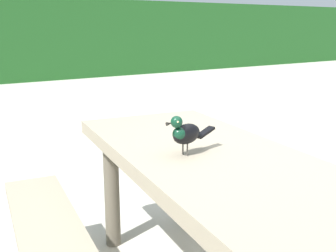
# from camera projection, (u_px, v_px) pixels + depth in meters

# --- Properties ---
(picnic_table_foreground) EXTENTS (1.89, 1.91, 0.74)m
(picnic_table_foreground) POSITION_uv_depth(u_px,v_px,m) (213.00, 193.00, 1.86)
(picnic_table_foreground) COLOR gray
(picnic_table_foreground) RESTS_ON ground
(bird_grackle) EXTENTS (0.29, 0.09, 0.18)m
(bird_grackle) POSITION_uv_depth(u_px,v_px,m) (185.00, 133.00, 1.78)
(bird_grackle) COLOR black
(bird_grackle) RESTS_ON picnic_table_foreground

